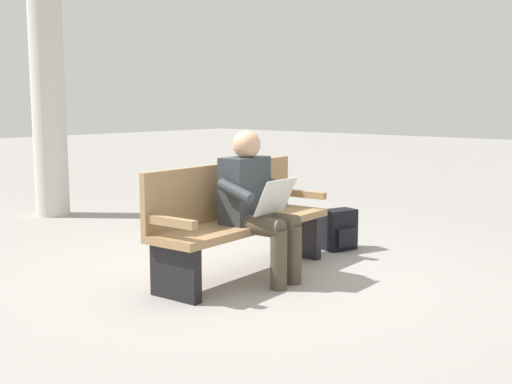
{
  "coord_description": "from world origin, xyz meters",
  "views": [
    {
      "loc": [
        3.77,
        3.48,
        1.41
      ],
      "look_at": [
        0.03,
        0.15,
        0.7
      ],
      "focal_mm": 45.58,
      "sensor_mm": 36.0,
      "label": 1
    }
  ],
  "objects": [
    {
      "name": "ground_plane",
      "position": [
        0.0,
        0.0,
        0.0
      ],
      "size": [
        40.0,
        40.0,
        0.0
      ],
      "primitive_type": "plane",
      "color": "gray"
    },
    {
      "name": "bench_near",
      "position": [
        0.01,
        -0.07,
        0.46
      ],
      "size": [
        1.83,
        0.63,
        0.9
      ],
      "rotation": [
        0.0,
        0.0,
        0.08
      ],
      "color": "#9E7A51",
      "rests_on": "ground"
    },
    {
      "name": "person_seated",
      "position": [
        0.05,
        0.17,
        0.63
      ],
      "size": [
        0.59,
        0.6,
        1.18
      ],
      "rotation": [
        0.0,
        0.0,
        0.08
      ],
      "color": "#33383D",
      "rests_on": "ground"
    },
    {
      "name": "backpack",
      "position": [
        -1.28,
        0.05,
        0.19
      ],
      "size": [
        0.35,
        0.29,
        0.39
      ],
      "rotation": [
        0.0,
        0.0,
        5.99
      ],
      "color": "black",
      "rests_on": "ground"
    },
    {
      "name": "support_pillar",
      "position": [
        -0.49,
        -3.68,
        2.0
      ],
      "size": [
        0.4,
        0.4,
        4.0
      ],
      "primitive_type": "cylinder",
      "color": "beige",
      "rests_on": "ground"
    }
  ]
}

